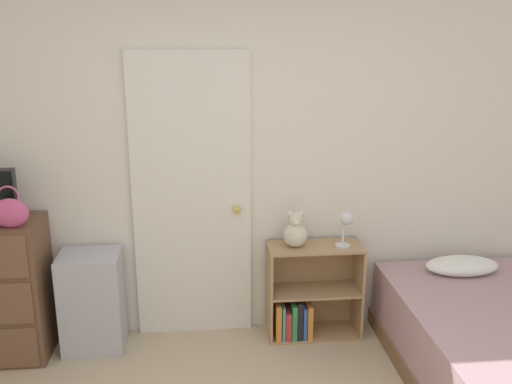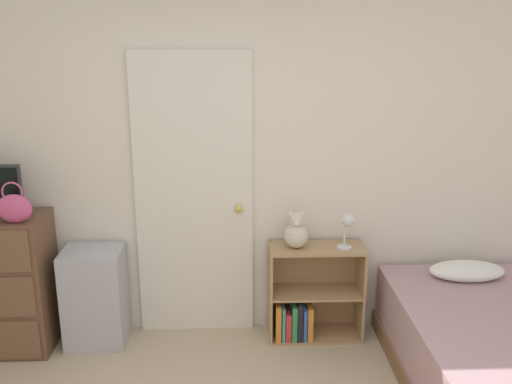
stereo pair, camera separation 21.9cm
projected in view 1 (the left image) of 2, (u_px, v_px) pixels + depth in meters
wall_back at (229, 161)px, 4.00m from camera, size 10.00×0.06×2.55m
door_closed at (192, 199)px, 4.00m from camera, size 0.83×0.09×2.04m
handbag at (10, 212)px, 3.56m from camera, size 0.23×0.10×0.27m
storage_bin at (93, 301)px, 3.96m from camera, size 0.41×0.34×0.70m
bookshelf at (307, 299)px, 4.14m from camera, size 0.67×0.29×0.69m
teddy_bear at (295, 231)px, 3.98m from camera, size 0.17×0.17×0.26m
desk_lamp at (346, 222)px, 3.96m from camera, size 0.12×0.11×0.26m
bed at (505, 354)px, 3.49m from camera, size 1.16×1.88×0.61m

